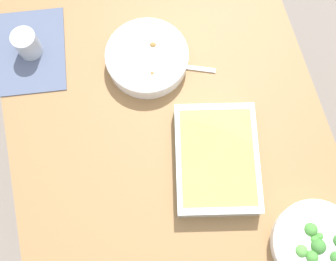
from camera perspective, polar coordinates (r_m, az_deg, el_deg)
name	(u,v)px	position (r m, az deg, el deg)	size (l,w,h in m)	color
ground_plane	(168,179)	(1.87, 0.00, -6.77)	(6.00, 6.00, 0.00)	slate
dining_table	(168,139)	(1.24, 0.00, -1.24)	(1.20, 0.90, 0.74)	olive
placemat	(32,51)	(1.32, -18.58, 10.54)	(0.28, 0.20, 0.00)	#4C5670
stew_bowl	(147,58)	(1.21, -2.94, 10.14)	(0.24, 0.24, 0.06)	white
broccoli_bowl	(316,244)	(1.13, 19.98, -14.77)	(0.23, 0.23, 0.07)	white
baking_dish	(217,159)	(1.10, 6.82, -3.98)	(0.34, 0.28, 0.06)	silver
drink_cup	(28,45)	(1.29, -19.08, 11.29)	(0.07, 0.07, 0.08)	#B2BCC6
spoon_by_stew	(178,66)	(1.22, 1.39, 9.04)	(0.08, 0.17, 0.01)	silver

